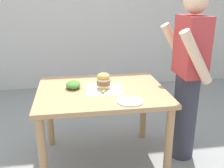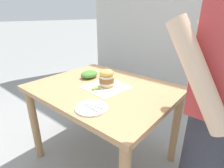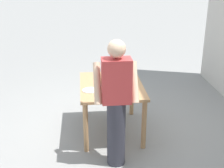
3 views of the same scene
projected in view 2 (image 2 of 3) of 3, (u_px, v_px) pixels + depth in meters
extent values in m
plane|color=gray|center=(105.00, 157.00, 1.81)|extent=(80.00, 80.00, 0.00)
cube|color=tan|center=(103.00, 89.00, 1.52)|extent=(0.94, 1.19, 0.04)
cylinder|color=tan|center=(95.00, 97.00, 2.28)|extent=(0.07, 0.07, 0.75)
cylinder|color=tan|center=(35.00, 125.00, 1.69)|extent=(0.07, 0.07, 0.75)
cylinder|color=tan|center=(175.00, 128.00, 1.64)|extent=(0.07, 0.07, 0.75)
cube|color=white|center=(106.00, 87.00, 1.50)|extent=(0.38, 0.38, 0.00)
cylinder|color=gold|center=(107.00, 85.00, 1.51)|extent=(0.12, 0.12, 0.02)
cylinder|color=beige|center=(107.00, 83.00, 1.50)|extent=(0.13, 0.13, 0.02)
cylinder|color=brown|center=(107.00, 80.00, 1.49)|extent=(0.13, 0.13, 0.04)
cylinder|color=beige|center=(107.00, 76.00, 1.48)|extent=(0.12, 0.12, 0.02)
ellipsoid|color=gold|center=(107.00, 73.00, 1.47)|extent=(0.12, 0.12, 0.07)
cylinder|color=#D1B77F|center=(107.00, 68.00, 1.45)|extent=(0.00, 0.00, 0.05)
cylinder|color=#8EA83D|center=(96.00, 88.00, 1.44)|extent=(0.08, 0.05, 0.02)
cylinder|color=white|center=(92.00, 108.00, 1.16)|extent=(0.22, 0.22, 0.01)
cylinder|color=silver|center=(93.00, 106.00, 1.17)|extent=(0.04, 0.17, 0.01)
cylinder|color=silver|center=(90.00, 107.00, 1.14)|extent=(0.03, 0.17, 0.01)
ellipsoid|color=#477F33|center=(89.00, 74.00, 1.72)|extent=(0.18, 0.14, 0.07)
cylinder|color=beige|center=(220.00, 57.00, 1.07)|extent=(0.09, 0.34, 0.50)
cylinder|color=beige|center=(199.00, 76.00, 0.74)|extent=(0.09, 0.34, 0.50)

